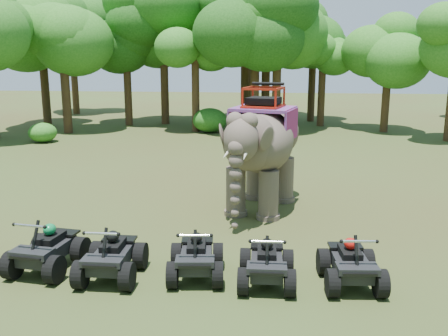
{
  "coord_description": "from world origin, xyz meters",
  "views": [
    {
      "loc": [
        1.44,
        -12.52,
        5.06
      ],
      "look_at": [
        0.0,
        1.2,
        1.9
      ],
      "focal_mm": 40.0,
      "sensor_mm": 36.0,
      "label": 1
    }
  ],
  "objects_px": {
    "atv_1": "(111,250)",
    "atv_3": "(267,258)",
    "atv_0": "(47,243)",
    "atv_4": "(351,258)",
    "elephant": "(262,148)",
    "atv_2": "(196,251)"
  },
  "relations": [
    {
      "from": "atv_3",
      "to": "atv_1",
      "type": "bearing_deg",
      "value": 179.52
    },
    {
      "from": "atv_0",
      "to": "atv_1",
      "type": "xyz_separation_m",
      "value": [
        1.66,
        -0.25,
        -0.02
      ]
    },
    {
      "from": "elephant",
      "to": "atv_2",
      "type": "relative_size",
      "value": 2.88
    },
    {
      "from": "atv_1",
      "to": "atv_2",
      "type": "height_order",
      "value": "atv_1"
    },
    {
      "from": "atv_1",
      "to": "atv_4",
      "type": "distance_m",
      "value": 5.43
    },
    {
      "from": "atv_0",
      "to": "elephant",
      "type": "bearing_deg",
      "value": 55.55
    },
    {
      "from": "elephant",
      "to": "atv_3",
      "type": "xyz_separation_m",
      "value": [
        0.3,
        -5.7,
        -1.43
      ]
    },
    {
      "from": "elephant",
      "to": "atv_1",
      "type": "xyz_separation_m",
      "value": [
        -3.26,
        -5.75,
        -1.4
      ]
    },
    {
      "from": "atv_1",
      "to": "atv_3",
      "type": "height_order",
      "value": "atv_1"
    },
    {
      "from": "atv_1",
      "to": "atv_2",
      "type": "distance_m",
      "value": 1.95
    },
    {
      "from": "atv_0",
      "to": "atv_1",
      "type": "bearing_deg",
      "value": -1.15
    },
    {
      "from": "atv_0",
      "to": "atv_2",
      "type": "height_order",
      "value": "atv_0"
    },
    {
      "from": "atv_0",
      "to": "atv_1",
      "type": "distance_m",
      "value": 1.67
    },
    {
      "from": "atv_1",
      "to": "atv_3",
      "type": "xyz_separation_m",
      "value": [
        3.56,
        0.05,
        -0.04
      ]
    },
    {
      "from": "atv_4",
      "to": "atv_0",
      "type": "bearing_deg",
      "value": 174.77
    },
    {
      "from": "elephant",
      "to": "atv_3",
      "type": "distance_m",
      "value": 5.89
    },
    {
      "from": "elephant",
      "to": "atv_3",
      "type": "height_order",
      "value": "elephant"
    },
    {
      "from": "atv_0",
      "to": "atv_4",
      "type": "relative_size",
      "value": 1.06
    },
    {
      "from": "elephant",
      "to": "atv_0",
      "type": "bearing_deg",
      "value": -117.01
    },
    {
      "from": "elephant",
      "to": "atv_2",
      "type": "xyz_separation_m",
      "value": [
        -1.32,
        -5.51,
        -1.43
      ]
    },
    {
      "from": "atv_3",
      "to": "atv_4",
      "type": "xyz_separation_m",
      "value": [
        1.87,
        0.15,
        0.02
      ]
    },
    {
      "from": "atv_0",
      "to": "atv_4",
      "type": "bearing_deg",
      "value": 6.92
    }
  ]
}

